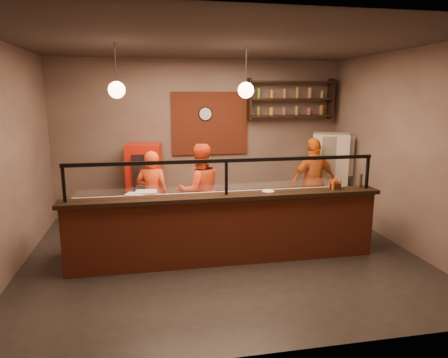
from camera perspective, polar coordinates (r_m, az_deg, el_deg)
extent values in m
plane|color=black|center=(6.41, -0.22, -10.82)|extent=(6.00, 6.00, 0.00)
plane|color=#362F2A|center=(5.97, -0.24, 18.86)|extent=(6.00, 6.00, 0.00)
plane|color=#756355|center=(8.44, -3.37, 5.88)|extent=(6.00, 0.00, 6.00)
plane|color=#756355|center=(6.19, -28.72, 2.28)|extent=(0.00, 5.00, 5.00)
plane|color=#756355|center=(7.16, 24.13, 3.82)|extent=(0.00, 5.00, 5.00)
plane|color=#756355|center=(3.60, 7.12, -2.24)|extent=(6.00, 0.00, 6.00)
cube|color=maroon|center=(8.41, -2.00, 7.93)|extent=(1.60, 0.04, 1.30)
cube|color=maroon|center=(5.96, 0.32, -7.47)|extent=(4.60, 0.25, 1.00)
cube|color=black|center=(5.81, 0.32, -2.53)|extent=(4.70, 0.37, 0.06)
cube|color=gray|center=(6.45, -0.55, -6.66)|extent=(4.60, 0.75, 0.85)
cube|color=silver|center=(6.32, -0.56, -2.79)|extent=(4.60, 0.75, 0.05)
cube|color=white|center=(5.74, 0.33, 0.18)|extent=(4.40, 0.02, 0.50)
cube|color=black|center=(5.70, 0.33, 2.64)|extent=(4.50, 0.05, 0.05)
cube|color=black|center=(5.75, -21.93, -0.67)|extent=(0.04, 0.04, 0.50)
cube|color=black|center=(5.74, 0.33, 0.18)|extent=(0.04, 0.04, 0.50)
cube|color=black|center=(6.54, 19.79, 0.90)|extent=(0.04, 0.04, 0.50)
cube|color=black|center=(8.68, 9.44, 8.89)|extent=(1.80, 0.28, 0.04)
cube|color=black|center=(8.67, 9.52, 11.20)|extent=(1.80, 0.28, 0.04)
cube|color=black|center=(8.68, 9.60, 13.51)|extent=(1.80, 0.28, 0.04)
cube|color=black|center=(8.40, 3.64, 11.32)|extent=(0.04, 0.28, 0.85)
cube|color=black|center=(9.02, 14.99, 10.99)|extent=(0.04, 0.28, 0.85)
cylinder|color=black|center=(8.37, -2.69, 9.28)|extent=(0.30, 0.04, 0.30)
cylinder|color=black|center=(6.05, -15.26, 15.50)|extent=(0.01, 0.01, 0.60)
sphere|color=#F8B288|center=(6.03, -15.08, 12.19)|extent=(0.24, 0.24, 0.24)
cylinder|color=black|center=(6.22, 3.18, 15.78)|extent=(0.01, 0.01, 0.60)
sphere|color=#F8B288|center=(6.20, 3.14, 12.55)|extent=(0.24, 0.24, 0.24)
imported|color=#E74215|center=(7.08, -10.18, -2.22)|extent=(0.63, 0.49, 1.55)
imported|color=red|center=(7.01, -3.47, -1.71)|extent=(0.91, 0.77, 1.66)
imported|color=orange|center=(7.97, 12.63, -0.26)|extent=(1.06, 0.63, 1.68)
cube|color=beige|center=(8.60, 14.80, 0.61)|extent=(0.93, 0.90, 1.71)
cube|color=#B61A0C|center=(8.15, -11.22, -0.44)|extent=(0.74, 0.69, 1.54)
cylinder|color=silver|center=(6.58, 7.52, -2.03)|extent=(0.60, 0.60, 0.01)
cube|color=white|center=(6.16, -11.07, -2.42)|extent=(0.33, 0.28, 0.16)
cube|color=silver|center=(6.24, -11.04, -2.33)|extent=(0.31, 0.27, 0.13)
cube|color=white|center=(6.11, -12.54, -2.68)|extent=(0.34, 0.30, 0.14)
cylinder|color=gold|center=(6.23, -19.10, -3.19)|extent=(0.31, 0.14, 0.05)
cube|color=black|center=(6.39, 15.60, -0.94)|extent=(0.20, 0.17, 0.09)
cylinder|color=black|center=(6.61, 18.95, -0.21)|extent=(0.06, 0.06, 0.21)
cylinder|color=silver|center=(6.01, 6.34, -1.77)|extent=(0.20, 0.20, 0.01)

